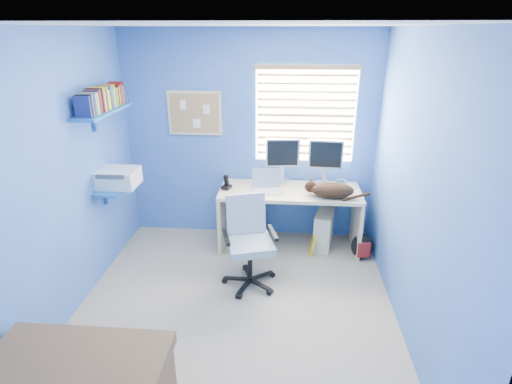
# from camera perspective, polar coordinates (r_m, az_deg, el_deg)

# --- Properties ---
(floor) EXTENTS (3.00, 3.20, 0.00)m
(floor) POSITION_cam_1_polar(r_m,az_deg,el_deg) (3.96, -3.03, -16.45)
(floor) COLOR tan
(floor) RESTS_ON ground
(ceiling) EXTENTS (3.00, 3.20, 0.00)m
(ceiling) POSITION_cam_1_polar(r_m,az_deg,el_deg) (3.09, -4.05, 22.73)
(ceiling) COLOR white
(ceiling) RESTS_ON wall_back
(wall_back) EXTENTS (3.00, 0.01, 2.50)m
(wall_back) POSITION_cam_1_polar(r_m,az_deg,el_deg) (4.83, -0.89, 7.63)
(wall_back) COLOR #3869B4
(wall_back) RESTS_ON ground
(wall_front) EXTENTS (3.00, 0.01, 2.50)m
(wall_front) POSITION_cam_1_polar(r_m,az_deg,el_deg) (1.95, -10.09, -16.97)
(wall_front) COLOR #3869B4
(wall_front) RESTS_ON ground
(wall_left) EXTENTS (0.01, 3.20, 2.50)m
(wall_left) POSITION_cam_1_polar(r_m,az_deg,el_deg) (3.82, -26.35, 1.21)
(wall_left) COLOR #3869B4
(wall_left) RESTS_ON ground
(wall_right) EXTENTS (0.01, 3.20, 2.50)m
(wall_right) POSITION_cam_1_polar(r_m,az_deg,el_deg) (3.46, 22.00, -0.15)
(wall_right) COLOR #3869B4
(wall_right) RESTS_ON ground
(desk) EXTENTS (1.63, 0.65, 0.74)m
(desk) POSITION_cam_1_polar(r_m,az_deg,el_deg) (4.80, 4.73, -3.80)
(desk) COLOR #D2BE8C
(desk) RESTS_ON floor
(laptop) EXTENTS (0.37, 0.32, 0.22)m
(laptop) POSITION_cam_1_polar(r_m,az_deg,el_deg) (4.54, 1.67, 1.36)
(laptop) COLOR silver
(laptop) RESTS_ON desk
(monitor_left) EXTENTS (0.41, 0.16, 0.54)m
(monitor_left) POSITION_cam_1_polar(r_m,az_deg,el_deg) (4.80, 3.81, 4.51)
(monitor_left) COLOR silver
(monitor_left) RESTS_ON desk
(monitor_right) EXTENTS (0.41, 0.14, 0.54)m
(monitor_right) POSITION_cam_1_polar(r_m,az_deg,el_deg) (4.80, 9.84, 4.23)
(monitor_right) COLOR silver
(monitor_right) RESTS_ON desk
(phone) EXTENTS (0.12, 0.14, 0.17)m
(phone) POSITION_cam_1_polar(r_m,az_deg,el_deg) (4.64, -4.25, 1.44)
(phone) COLOR black
(phone) RESTS_ON desk
(mug) EXTENTS (0.10, 0.09, 0.10)m
(mug) POSITION_cam_1_polar(r_m,az_deg,el_deg) (4.73, 11.94, 0.96)
(mug) COLOR teal
(mug) RESTS_ON desk
(cd_spindle) EXTENTS (0.13, 0.13, 0.07)m
(cd_spindle) POSITION_cam_1_polar(r_m,az_deg,el_deg) (4.83, 12.13, 1.20)
(cd_spindle) COLOR silver
(cd_spindle) RESTS_ON desk
(cat) EXTENTS (0.52, 0.36, 0.17)m
(cat) POSITION_cam_1_polar(r_m,az_deg,el_deg) (4.47, 10.89, 0.24)
(cat) COLOR black
(cat) RESTS_ON desk
(tower_pc) EXTENTS (0.28, 0.47, 0.45)m
(tower_pc) POSITION_cam_1_polar(r_m,az_deg,el_deg) (4.92, 9.64, -5.26)
(tower_pc) COLOR beige
(tower_pc) RESTS_ON floor
(drawer_boxes) EXTENTS (0.35, 0.28, 0.41)m
(drawer_boxes) POSITION_cam_1_polar(r_m,az_deg,el_deg) (4.99, -0.67, -4.76)
(drawer_boxes) COLOR tan
(drawer_boxes) RESTS_ON floor
(yellow_book) EXTENTS (0.03, 0.17, 0.24)m
(yellow_book) POSITION_cam_1_polar(r_m,az_deg,el_deg) (4.78, 8.06, -7.44)
(yellow_book) COLOR yellow
(yellow_book) RESTS_ON floor
(backpack) EXTENTS (0.28, 0.23, 0.31)m
(backpack) POSITION_cam_1_polar(r_m,az_deg,el_deg) (4.79, 14.95, -7.49)
(backpack) COLOR black
(backpack) RESTS_ON floor
(office_chair) EXTENTS (0.67, 0.67, 0.93)m
(office_chair) POSITION_cam_1_polar(r_m,az_deg,el_deg) (4.13, -1.00, -8.67)
(office_chair) COLOR black
(office_chair) RESTS_ON floor
(window_blinds) EXTENTS (1.15, 0.05, 1.10)m
(window_blinds) POSITION_cam_1_polar(r_m,az_deg,el_deg) (4.72, 7.08, 10.84)
(window_blinds) COLOR white
(window_blinds) RESTS_ON ground
(corkboard) EXTENTS (0.64, 0.02, 0.52)m
(corkboard) POSITION_cam_1_polar(r_m,az_deg,el_deg) (4.85, -8.75, 11.07)
(corkboard) COLOR #D2BE8C
(corkboard) RESTS_ON ground
(wall_shelves) EXTENTS (0.42, 0.90, 1.05)m
(wall_shelves) POSITION_cam_1_polar(r_m,az_deg,el_deg) (4.33, -20.27, 7.03)
(wall_shelves) COLOR #1D5EAC
(wall_shelves) RESTS_ON ground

